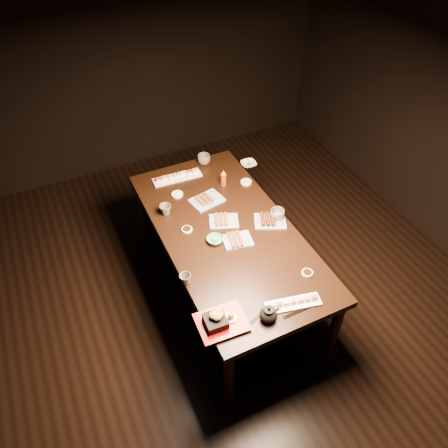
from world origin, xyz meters
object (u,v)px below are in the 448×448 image
at_px(yakitori_plate_center, 224,219).
at_px(sushi_platter_far, 177,176).
at_px(edamame_bowl_green, 215,240).
at_px(teapot, 268,313).
at_px(yakitori_plate_left, 207,198).
at_px(tempura_tray, 222,319).
at_px(teacup_near_left, 185,279).
at_px(yakitori_plate_right, 238,239).
at_px(condiment_bottle, 223,178).
at_px(teacup_far_left, 165,210).
at_px(teacup_far_right, 204,159).
at_px(sushi_platter_near, 293,302).
at_px(edamame_bowl_cream, 249,164).
at_px(dining_table, 227,265).
at_px(teacup_mid_right, 277,215).

bearing_deg(yakitori_plate_center, sushi_platter_far, 121.91).
bearing_deg(edamame_bowl_green, teapot, -88.46).
xyz_separation_m(yakitori_plate_left, tempura_tray, (-0.36, -1.04, 0.02)).
relative_size(yakitori_plate_left, edamame_bowl_green, 2.07).
distance_m(yakitori_plate_center, teapot, 0.87).
relative_size(yakitori_plate_left, teacup_near_left, 3.25).
relative_size(sushi_platter_far, yakitori_plate_right, 2.02).
bearing_deg(tempura_tray, teacup_near_left, 104.44).
bearing_deg(condiment_bottle, yakitori_plate_left, -147.74).
xyz_separation_m(teacup_far_left, teacup_far_right, (0.51, 0.46, 0.00)).
xyz_separation_m(sushi_platter_near, edamame_bowl_cream, (0.42, 1.37, -0.01)).
distance_m(edamame_bowl_green, tempura_tray, 0.67).
bearing_deg(teacup_near_left, teacup_far_left, 80.64).
relative_size(teacup_far_right, condiment_bottle, 0.76).
relative_size(yakitori_plate_left, tempura_tray, 0.84).
bearing_deg(teacup_far_left, teacup_far_right, 42.19).
height_order(yakitori_plate_center, teacup_far_right, teacup_far_right).
distance_m(sushi_platter_near, teacup_near_left, 0.68).
distance_m(yakitori_plate_right, teacup_far_left, 0.59).
height_order(dining_table, yakitori_plate_right, yakitori_plate_right).
bearing_deg(teacup_near_left, sushi_platter_near, -39.76).
xyz_separation_m(edamame_bowl_cream, teacup_near_left, (-0.94, -0.93, 0.02)).
distance_m(dining_table, yakitori_plate_right, 0.42).
distance_m(teacup_near_left, condiment_bottle, 1.02).
xyz_separation_m(yakitori_plate_center, yakitori_plate_right, (0.00, -0.22, -0.00)).
bearing_deg(dining_table, sushi_platter_near, -72.58).
bearing_deg(yakitori_plate_center, teacup_far_right, 98.89).
height_order(yakitori_plate_right, condiment_bottle, condiment_bottle).
height_order(dining_table, teacup_near_left, teacup_near_left).
bearing_deg(dining_table, edamame_bowl_green, -141.38).
relative_size(teacup_mid_right, condiment_bottle, 0.77).
bearing_deg(condiment_bottle, sushi_platter_near, -95.48).
bearing_deg(teacup_mid_right, condiment_bottle, 108.70).
relative_size(yakitori_plate_left, edamame_bowl_cream, 1.89).
distance_m(dining_table, yakitori_plate_center, 0.41).
xyz_separation_m(sushi_platter_far, teacup_mid_right, (0.48, -0.77, 0.02)).
distance_m(sushi_platter_far, condiment_bottle, 0.39).
distance_m(sushi_platter_far, teacup_far_left, 0.43).
xyz_separation_m(tempura_tray, teacup_mid_right, (0.74, 0.64, -0.01)).
height_order(edamame_bowl_green, teacup_far_right, teacup_far_right).
height_order(yakitori_plate_left, edamame_bowl_green, yakitori_plate_left).
bearing_deg(sushi_platter_far, teacup_mid_right, 125.08).
height_order(yakitori_plate_right, teacup_mid_right, teacup_mid_right).
bearing_deg(sushi_platter_far, teacup_near_left, 74.87).
relative_size(sushi_platter_near, teacup_near_left, 4.63).
bearing_deg(teacup_mid_right, tempura_tray, -139.47).
bearing_deg(teacup_mid_right, yakitori_plate_left, 133.34).
relative_size(sushi_platter_far, teapot, 3.17).
height_order(edamame_bowl_green, teacup_far_left, teacup_far_left).
relative_size(sushi_platter_far, edamame_bowl_cream, 3.13).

